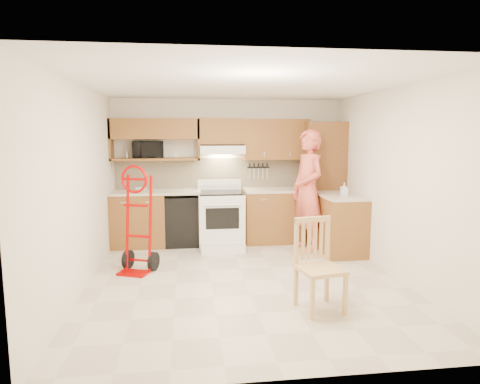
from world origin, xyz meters
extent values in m
cube|color=beige|center=(0.00, 0.00, -0.01)|extent=(4.00, 4.50, 0.02)
cube|color=white|center=(0.00, 0.00, 2.51)|extent=(4.00, 4.50, 0.02)
cube|color=white|center=(0.00, 2.26, 1.25)|extent=(4.00, 0.02, 2.50)
cube|color=white|center=(0.00, -2.26, 1.25)|extent=(4.00, 0.02, 2.50)
cube|color=white|center=(-2.01, 0.00, 1.25)|extent=(0.02, 4.50, 2.50)
cube|color=white|center=(2.01, 0.00, 1.25)|extent=(0.02, 4.50, 2.50)
cube|color=beige|center=(0.00, 2.23, 1.20)|extent=(3.92, 0.03, 0.55)
cube|color=brown|center=(-1.55, 1.95, 0.45)|extent=(0.90, 0.60, 0.90)
cube|color=black|center=(-0.80, 1.95, 0.42)|extent=(0.60, 0.60, 0.85)
cube|color=brown|center=(0.83, 1.95, 0.45)|extent=(1.14, 0.60, 0.90)
cube|color=beige|center=(-1.25, 1.95, 0.92)|extent=(1.50, 0.63, 0.04)
cube|color=beige|center=(0.83, 1.95, 0.92)|extent=(1.14, 0.63, 0.04)
cube|color=brown|center=(1.70, 1.15, 0.45)|extent=(0.60, 1.00, 0.90)
cube|color=beige|center=(1.70, 1.15, 0.92)|extent=(0.63, 1.00, 0.04)
cube|color=brown|center=(1.65, 1.95, 1.05)|extent=(0.70, 0.60, 2.10)
cube|color=brown|center=(-1.25, 2.08, 1.98)|extent=(1.50, 0.33, 0.34)
cube|color=brown|center=(-1.25, 2.08, 1.47)|extent=(1.50, 0.33, 0.04)
cube|color=brown|center=(-0.12, 2.08, 1.94)|extent=(0.76, 0.33, 0.44)
cube|color=brown|center=(0.83, 2.08, 1.80)|extent=(1.14, 0.33, 0.70)
cube|color=white|center=(-0.12, 2.02, 1.63)|extent=(0.76, 0.46, 0.14)
imported|color=black|center=(-1.38, 2.08, 1.63)|extent=(0.55, 0.40, 0.28)
imported|color=#E15C4A|center=(1.22, 1.35, 0.99)|extent=(0.63, 0.81, 1.97)
imported|color=white|center=(1.70, 1.01, 1.05)|extent=(0.10, 0.10, 0.21)
imported|color=white|center=(-1.49, 1.95, 0.97)|extent=(0.25, 0.25, 0.05)
camera|label=1|loc=(-0.73, -5.23, 1.90)|focal=31.54mm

